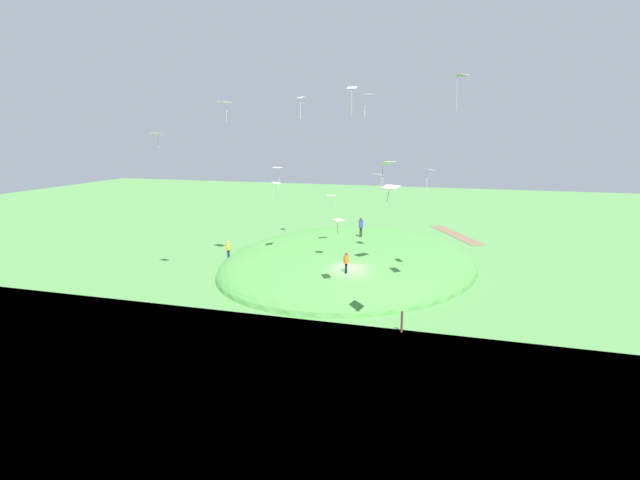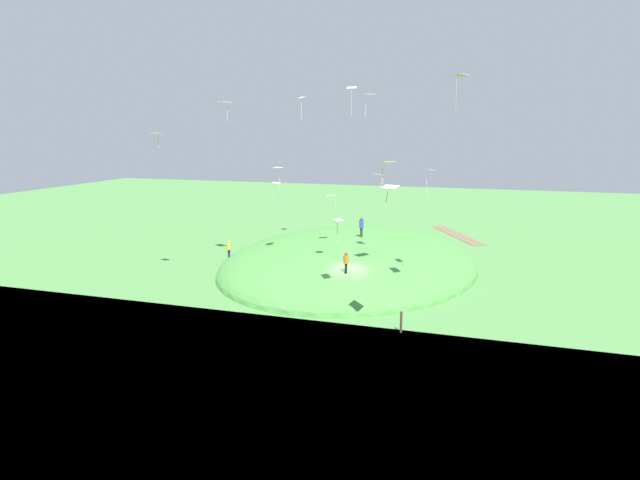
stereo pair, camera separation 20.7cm
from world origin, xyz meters
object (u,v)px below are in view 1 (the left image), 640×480
at_px(kite_0, 378,175).
at_px(kite_3, 386,164).
at_px(kite_9, 331,196).
at_px(mooring_post, 402,322).
at_px(kite_2, 390,188).
at_px(kite_12, 429,172).
at_px(kite_11, 460,78).
at_px(kite_4, 278,169).
at_px(kite_6, 276,184).
at_px(person_watching_kites, 346,260).
at_px(kite_13, 224,103).
at_px(kite_7, 157,135).
at_px(kite_8, 338,222).
at_px(person_walking_path, 361,224).
at_px(kite_1, 352,91).
at_px(kite_5, 300,99).
at_px(person_with_child, 228,247).
at_px(kite_10, 368,95).

distance_m(kite_0, kite_3, 4.61).
distance_m(kite_9, mooring_post, 16.21).
height_order(kite_2, mooring_post, kite_2).
relative_size(kite_12, mooring_post, 1.50).
bearing_deg(kite_9, kite_11, -137.07).
bearing_deg(kite_11, mooring_post, 114.42).
relative_size(kite_4, kite_6, 1.27).
bearing_deg(kite_6, person_watching_kites, -122.06).
xyz_separation_m(kite_9, mooring_post, (-12.74, -8.10, -5.91)).
bearing_deg(kite_13, mooring_post, -124.81).
height_order(kite_2, kite_13, kite_13).
relative_size(person_watching_kites, kite_7, 1.37).
distance_m(kite_0, kite_6, 8.52).
xyz_separation_m(kite_8, kite_11, (-1.38, -7.36, 8.77)).
xyz_separation_m(person_walking_path, kite_3, (-9.61, -3.86, 6.09)).
height_order(kite_1, kite_6, kite_1).
relative_size(kite_0, kite_5, 0.52).
xyz_separation_m(person_watching_kites, person_with_child, (7.18, 13.09, -1.41)).
xyz_separation_m(kite_1, kite_7, (2.62, 16.32, -2.80)).
height_order(person_walking_path, kite_13, kite_13).
xyz_separation_m(kite_3, kite_13, (6.11, 15.35, 4.60)).
bearing_deg(kite_2, kite_9, 27.02).
bearing_deg(person_watching_kites, kite_8, -165.01).
height_order(kite_9, kite_12, kite_12).
relative_size(kite_7, kite_11, 0.57).
bearing_deg(person_walking_path, kite_10, -65.93).
xyz_separation_m(kite_3, kite_8, (-3.58, 2.44, -3.61)).
relative_size(person_walking_path, kite_12, 0.91).
relative_size(kite_2, kite_6, 0.71).
height_order(person_watching_kites, kite_4, kite_4).
distance_m(kite_4, kite_13, 9.89).
bearing_deg(kite_11, person_walking_path, 31.10).
xyz_separation_m(kite_3, kite_9, (6.59, 5.81, -3.23)).
xyz_separation_m(kite_1, kite_2, (-5.54, -3.57, -5.54)).
xyz_separation_m(kite_12, kite_13, (6.01, 18.28, 5.15)).
bearing_deg(kite_2, kite_8, 42.14).
bearing_deg(kite_11, kite_5, 38.13).
bearing_deg(mooring_post, kite_8, 61.40).
height_order(kite_2, kite_6, kite_2).
bearing_deg(mooring_post, kite_4, 38.57).
bearing_deg(kite_12, kite_3, 92.01).
distance_m(kite_1, kite_8, 8.43).
bearing_deg(kite_9, kite_5, 31.71).
bearing_deg(kite_3, kite_8, 145.71).
xyz_separation_m(person_walking_path, kite_9, (-3.03, 1.95, 2.87)).
distance_m(kite_1, kite_6, 12.36).
bearing_deg(kite_1, kite_6, 50.43).
bearing_deg(kite_2, kite_3, 11.79).
relative_size(kite_6, kite_11, 0.85).
xyz_separation_m(person_with_child, mooring_post, (-12.80, -18.03, -0.78)).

